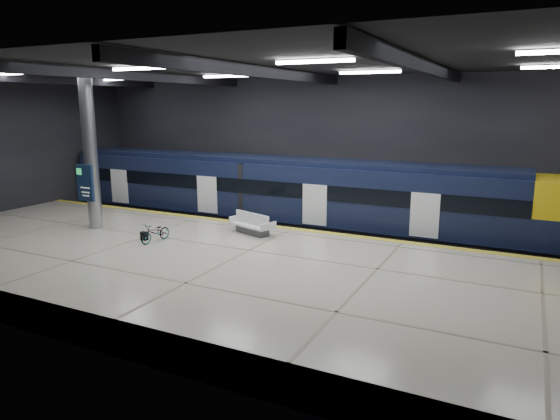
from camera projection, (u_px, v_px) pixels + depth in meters
The scene contains 10 objects.
ground at pixel (262, 270), 20.21m from camera, with size 30.00×30.00×0.00m, color black.
room_shell at pixel (261, 127), 19.02m from camera, with size 30.10×16.10×8.05m.
platform at pixel (229, 275), 17.91m from camera, with size 30.00×11.00×1.10m, color #BFB8A1.
safety_strip at pixel (291, 228), 22.39m from camera, with size 30.00×0.40×0.01m, color gold.
rails at pixel (314, 236), 25.01m from camera, with size 30.00×1.52×0.16m.
train at pixel (303, 197), 24.87m from camera, with size 29.40×2.84×3.79m.
bench at pixel (252, 226), 21.44m from camera, with size 2.25×1.48×0.92m.
bicycle at pixel (155, 232), 20.18m from camera, with size 0.52×1.50×0.79m, color #99999E.
pannier_bag at pixel (144, 236), 20.48m from camera, with size 0.30×0.18×0.35m, color black.
info_column at pixel (90, 153), 21.86m from camera, with size 0.90×0.78×6.90m.
Camera 1 is at (9.23, -16.92, 6.59)m, focal length 32.00 mm.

